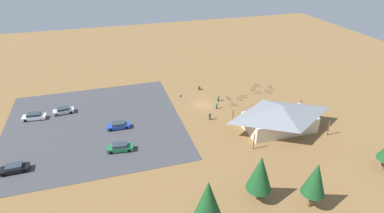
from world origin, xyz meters
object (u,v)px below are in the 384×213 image
at_px(bicycle_white_lone_west, 255,106).
at_px(car_green_mid_lot, 120,147).
at_px(lot_sign, 181,98).
at_px(car_silver_far_end, 63,110).
at_px(bicycle_red_trailside, 243,96).
at_px(car_white_front_row, 34,116).
at_px(bicycle_green_edge_south, 233,104).
at_px(visitor_by_pavilion, 218,98).
at_px(trash_bin, 199,88).
at_px(bicycle_yellow_yard_center, 239,99).
at_px(bicycle_silver_lone_east, 258,93).
at_px(bicycle_orange_near_porch, 253,89).
at_px(visitor_at_bikes, 217,105).
at_px(bicycle_black_mid_cluster, 257,86).
at_px(pine_center, 208,200).
at_px(bicycle_purple_yard_left, 270,87).
at_px(visitor_crossing_yard, 210,116).
at_px(car_blue_near_entry, 119,126).
at_px(pine_far_east, 315,179).
at_px(pine_east, 260,173).
at_px(car_black_aisle_side, 15,168).
at_px(bicycle_blue_near_sign, 229,98).
at_px(bike_pavilion, 280,116).
at_px(bicycle_teal_yard_right, 268,92).

xyz_separation_m(bicycle_white_lone_west, car_green_mid_lot, (30.70, 7.87, 0.40)).
height_order(lot_sign, car_silver_far_end, lot_sign).
bearing_deg(bicycle_red_trailside, car_white_front_row, -4.29).
xyz_separation_m(bicycle_green_edge_south, visitor_by_pavilion, (2.46, -3.23, 0.54)).
relative_size(lot_sign, car_silver_far_end, 0.50).
relative_size(trash_bin, car_white_front_row, 0.19).
height_order(lot_sign, bicycle_green_edge_south, lot_sign).
xyz_separation_m(bicycle_yellow_yard_center, bicycle_silver_lone_east, (-5.66, -1.84, -0.00)).
xyz_separation_m(bicycle_orange_near_porch, visitor_at_bikes, (12.29, 6.61, 0.52)).
bearing_deg(bicycle_black_mid_cluster, pine_center, 55.06).
xyz_separation_m(bicycle_green_edge_south, car_silver_far_end, (36.80, -7.50, 0.37)).
bearing_deg(visitor_by_pavilion, bicycle_purple_yard_left, -169.93).
distance_m(bicycle_red_trailside, visitor_crossing_yard, 13.40).
height_order(lot_sign, bicycle_red_trailside, lot_sign).
xyz_separation_m(bicycle_black_mid_cluster, car_blue_near_entry, (35.92, 10.04, 0.31)).
bearing_deg(visitor_crossing_yard, pine_far_east, 101.30).
bearing_deg(trash_bin, pine_east, 84.64).
distance_m(lot_sign, car_black_aisle_side, 35.81).
distance_m(pine_far_east, visitor_by_pavilion, 34.81).
height_order(pine_east, bicycle_blue_near_sign, pine_east).
xyz_separation_m(car_blue_near_entry, car_black_aisle_side, (17.47, 8.61, 0.02)).
relative_size(bike_pavilion, pine_center, 1.91).
xyz_separation_m(lot_sign, pine_center, (6.20, 35.96, 4.24)).
bearing_deg(bicycle_black_mid_cluster, bicycle_teal_yard_right, 102.07).
relative_size(pine_far_east, bicycle_purple_yard_left, 4.70).
height_order(bike_pavilion, visitor_by_pavilion, bike_pavilion).
xyz_separation_m(pine_center, pine_far_east, (-15.47, -0.01, -0.62)).
distance_m(bicycle_teal_yard_right, car_black_aisle_side, 56.19).
bearing_deg(bicycle_teal_yard_right, car_white_front_row, -3.01).
xyz_separation_m(lot_sign, bicycle_black_mid_cluster, (-21.12, -3.14, -1.02)).
height_order(car_white_front_row, visitor_by_pavilion, visitor_by_pavilion).
relative_size(bicycle_black_mid_cluster, bicycle_white_lone_west, 1.22).
xyz_separation_m(bicycle_green_edge_south, car_white_front_row, (42.56, -6.56, 0.39)).
bearing_deg(visitor_at_bikes, bicycle_teal_yard_right, -165.46).
height_order(pine_east, bicycle_purple_yard_left, pine_east).
distance_m(car_green_mid_lot, car_black_aisle_side, 17.07).
distance_m(bicycle_white_lone_west, car_green_mid_lot, 31.69).
height_order(bicycle_purple_yard_left, car_black_aisle_side, car_black_aisle_side).
xyz_separation_m(bicycle_blue_near_sign, visitor_crossing_yard, (7.35, 7.41, 0.53)).
height_order(bicycle_purple_yard_left, car_silver_far_end, car_silver_far_end).
xyz_separation_m(bike_pavilion, bicycle_orange_near_porch, (-3.45, -18.17, -2.70)).
xyz_separation_m(pine_center, car_green_mid_lot, (9.03, -21.30, -4.87)).
bearing_deg(visitor_by_pavilion, car_blue_near_entry, 13.20).
height_order(trash_bin, visitor_at_bikes, visitor_at_bikes).
bearing_deg(bicycle_black_mid_cluster, car_black_aisle_side, 19.25).
distance_m(pine_center, bicycle_yellow_yard_center, 39.26).
height_order(trash_bin, car_white_front_row, car_white_front_row).
bearing_deg(bike_pavilion, pine_center, 41.77).
bearing_deg(pine_center, bicycle_red_trailside, -121.69).
relative_size(pine_center, bicycle_orange_near_porch, 5.29).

